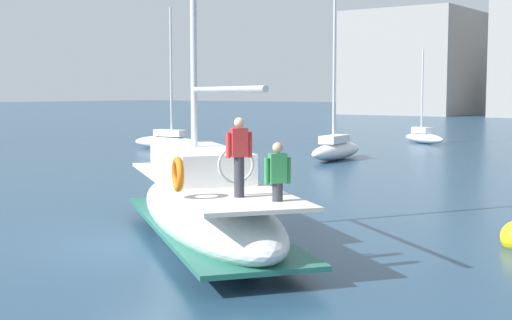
% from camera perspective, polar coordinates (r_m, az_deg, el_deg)
% --- Properties ---
extents(ground_plane, '(400.00, 400.00, 0.00)m').
position_cam_1_polar(ground_plane, '(17.16, -8.87, -6.58)').
color(ground_plane, navy).
extents(main_sailboat, '(9.15, 7.63, 13.32)m').
position_cam_1_polar(main_sailboat, '(17.13, -4.05, -3.45)').
color(main_sailboat, white).
rests_on(main_sailboat, ground).
extents(moored_sloop_near, '(1.95, 5.61, 9.35)m').
position_cam_1_polar(moored_sloop_near, '(37.86, 6.35, 0.95)').
color(moored_sloop_near, white).
rests_on(moored_sloop_near, ground).
extents(moored_catamaran, '(5.17, 1.46, 8.59)m').
position_cam_1_polar(moored_catamaran, '(44.50, -7.01, 1.56)').
color(moored_catamaran, white).
rests_on(moored_catamaran, ground).
extents(moored_ketch_distant, '(4.16, 3.17, 6.37)m').
position_cam_1_polar(moored_ketch_distant, '(50.85, 13.11, 1.84)').
color(moored_ketch_distant, silver).
rests_on(moored_ketch_distant, ground).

